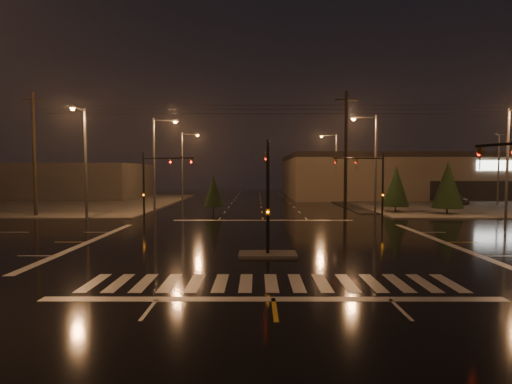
# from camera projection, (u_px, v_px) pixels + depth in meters

# --- Properties ---
(ground) EXTENTS (140.00, 140.00, 0.00)m
(ground) POSITION_uv_depth(u_px,v_px,m) (266.00, 242.00, 24.67)
(ground) COLOR black
(ground) RESTS_ON ground
(sidewalk_ne) EXTENTS (36.00, 36.00, 0.12)m
(sidewalk_ne) POSITION_uv_depth(u_px,v_px,m) (480.00, 203.00, 54.57)
(sidewalk_ne) COLOR #423F3B
(sidewalk_ne) RESTS_ON ground
(sidewalk_nw) EXTENTS (36.00, 36.00, 0.12)m
(sidewalk_nw) POSITION_uv_depth(u_px,v_px,m) (42.00, 203.00, 54.67)
(sidewalk_nw) COLOR #423F3B
(sidewalk_nw) RESTS_ON ground
(median_island) EXTENTS (3.00, 1.60, 0.15)m
(median_island) POSITION_uv_depth(u_px,v_px,m) (268.00, 254.00, 20.67)
(median_island) COLOR #423F3B
(median_island) RESTS_ON ground
(crosswalk) EXTENTS (15.00, 2.60, 0.01)m
(crosswalk) POSITION_uv_depth(u_px,v_px,m) (271.00, 283.00, 15.68)
(crosswalk) COLOR beige
(crosswalk) RESTS_ON ground
(stop_bar_near) EXTENTS (16.00, 0.50, 0.01)m
(stop_bar_near) POSITION_uv_depth(u_px,v_px,m) (273.00, 299.00, 13.68)
(stop_bar_near) COLOR beige
(stop_bar_near) RESTS_ON ground
(stop_bar_far) EXTENTS (16.00, 0.50, 0.01)m
(stop_bar_far) POSITION_uv_depth(u_px,v_px,m) (263.00, 220.00, 35.65)
(stop_bar_far) COLOR beige
(stop_bar_far) RESTS_ON ground
(retail_building) EXTENTS (60.20, 28.30, 7.20)m
(retail_building) POSITION_uv_depth(u_px,v_px,m) (458.00, 174.00, 70.33)
(retail_building) COLOR brown
(retail_building) RESTS_ON ground
(commercial_block) EXTENTS (30.00, 18.00, 5.60)m
(commercial_block) POSITION_uv_depth(u_px,v_px,m) (51.00, 181.00, 66.52)
(commercial_block) COLOR #403B38
(commercial_block) RESTS_ON ground
(signal_mast_median) EXTENTS (0.25, 4.59, 6.00)m
(signal_mast_median) POSITION_uv_depth(u_px,v_px,m) (267.00, 183.00, 21.40)
(signal_mast_median) COLOR black
(signal_mast_median) RESTS_ON ground
(signal_mast_ne) EXTENTS (4.84, 1.86, 6.00)m
(signal_mast_ne) POSITION_uv_depth(u_px,v_px,m) (373.00, 178.00, 34.57)
(signal_mast_ne) COLOR black
(signal_mast_ne) RESTS_ON ground
(signal_mast_nw) EXTENTS (4.84, 1.86, 6.00)m
(signal_mast_nw) POSITION_uv_depth(u_px,v_px,m) (154.00, 178.00, 34.60)
(signal_mast_nw) COLOR black
(signal_mast_nw) RESTS_ON ground
(streetlight_1) EXTENTS (2.77, 0.32, 10.00)m
(streetlight_1) POSITION_uv_depth(u_px,v_px,m) (157.00, 158.00, 42.36)
(streetlight_1) COLOR #38383A
(streetlight_1) RESTS_ON ground
(streetlight_2) EXTENTS (2.77, 0.32, 10.00)m
(streetlight_2) POSITION_uv_depth(u_px,v_px,m) (184.00, 162.00, 58.33)
(streetlight_2) COLOR #38383A
(streetlight_2) RESTS_ON ground
(streetlight_3) EXTENTS (2.77, 0.32, 10.00)m
(streetlight_3) POSITION_uv_depth(u_px,v_px,m) (373.00, 157.00, 40.32)
(streetlight_3) COLOR #38383A
(streetlight_3) RESTS_ON ground
(streetlight_4) EXTENTS (2.77, 0.32, 10.00)m
(streetlight_4) POSITION_uv_depth(u_px,v_px,m) (334.00, 162.00, 60.29)
(streetlight_4) COLOR #38383A
(streetlight_4) RESTS_ON ground
(streetlight_5) EXTENTS (0.32, 2.77, 10.00)m
(streetlight_5) POSITION_uv_depth(u_px,v_px,m) (84.00, 155.00, 35.56)
(streetlight_5) COLOR #38383A
(streetlight_5) RESTS_ON ground
(streetlight_6) EXTENTS (0.32, 2.77, 10.00)m
(streetlight_6) POSITION_uv_depth(u_px,v_px,m) (510.00, 155.00, 35.50)
(streetlight_6) COLOR #38383A
(streetlight_6) RESTS_ON ground
(utility_pole_0) EXTENTS (2.20, 0.32, 12.00)m
(utility_pole_0) POSITION_uv_depth(u_px,v_px,m) (34.00, 153.00, 38.36)
(utility_pole_0) COLOR black
(utility_pole_0) RESTS_ON ground
(utility_pole_1) EXTENTS (2.20, 0.32, 12.00)m
(utility_pole_1) POSITION_uv_depth(u_px,v_px,m) (346.00, 153.00, 38.31)
(utility_pole_1) COLOR black
(utility_pole_1) RESTS_ON ground
(conifer_0) EXTENTS (2.71, 2.71, 4.93)m
(conifer_0) POSITION_uv_depth(u_px,v_px,m) (396.00, 186.00, 41.92)
(conifer_0) COLOR black
(conifer_0) RESTS_ON ground
(conifer_1) EXTENTS (3.00, 3.00, 5.39)m
(conifer_1) POSITION_uv_depth(u_px,v_px,m) (448.00, 185.00, 39.97)
(conifer_1) COLOR black
(conifer_1) RESTS_ON ground
(conifer_3) EXTENTS (2.08, 2.08, 3.94)m
(conifer_3) POSITION_uv_depth(u_px,v_px,m) (213.00, 191.00, 41.49)
(conifer_3) COLOR black
(conifer_3) RESTS_ON ground
(car_parked) EXTENTS (2.56, 5.17, 1.69)m
(car_parked) POSITION_uv_depth(u_px,v_px,m) (452.00, 198.00, 52.28)
(car_parked) COLOR black
(car_parked) RESTS_ON ground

